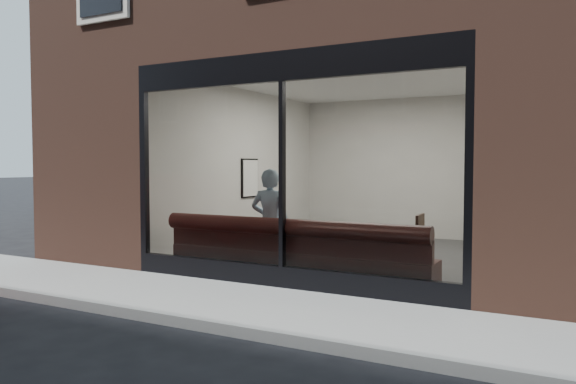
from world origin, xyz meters
The scene contains 20 objects.
ground centered at (0.00, 0.00, 0.00)m, with size 120.00×120.00×0.00m, color black.
sidewalk_near centered at (0.00, 1.00, 0.01)m, with size 40.00×2.00×0.01m, color gray.
kerb_near centered at (0.00, -0.05, 0.06)m, with size 40.00×0.10×0.12m, color gray.
host_building_pier_left centered at (-3.75, 8.00, 1.60)m, with size 2.50×12.00×3.20m, color brown.
host_building_backfill centered at (0.00, 11.00, 1.60)m, with size 5.00×6.00×3.20m, color brown.
cafe_floor centered at (0.00, 5.00, 0.02)m, with size 6.00×6.00×0.00m, color #2D2D30.
cafe_ceiling centered at (0.00, 5.00, 3.19)m, with size 6.00×6.00×0.00m, color white.
cafe_wall_back centered at (0.00, 7.99, 1.60)m, with size 5.00×5.00×0.00m, color beige.
cafe_wall_left centered at (-2.49, 5.00, 1.60)m, with size 6.00×6.00×0.00m, color beige.
cafe_wall_right centered at (2.49, 5.00, 1.60)m, with size 6.00×6.00×0.00m, color beige.
storefront_kick centered at (0.00, 2.05, 0.15)m, with size 5.00×0.10×0.30m, color black.
storefront_header centered at (0.00, 2.05, 3.00)m, with size 5.00×0.10×0.40m, color black.
storefront_mullion centered at (0.00, 2.05, 1.55)m, with size 0.06×0.10×2.50m, color black.
storefront_glass centered at (0.00, 2.02, 1.55)m, with size 4.80×4.80×0.00m, color white.
banquette centered at (0.00, 2.45, 0.23)m, with size 4.00×0.55×0.45m, color #371A14.
person centered at (-0.53, 2.64, 0.81)m, with size 0.59×0.39×1.62m, color #9FBFD9.
cafe_table_left centered at (-1.34, 3.00, 0.74)m, with size 0.60×0.60×0.04m, color #311D13.
cafe_table_right centered at (0.74, 3.45, 0.74)m, with size 0.58×0.58×0.04m, color #311D13.
cafe_chair_right centered at (1.29, 3.56, 0.24)m, with size 0.46×0.46×0.04m, color #311D13.
wall_poster centered at (-2.45, 5.16, 1.40)m, with size 0.02×0.55×0.74m, color white.
Camera 1 is at (3.65, -4.59, 1.69)m, focal length 35.00 mm.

